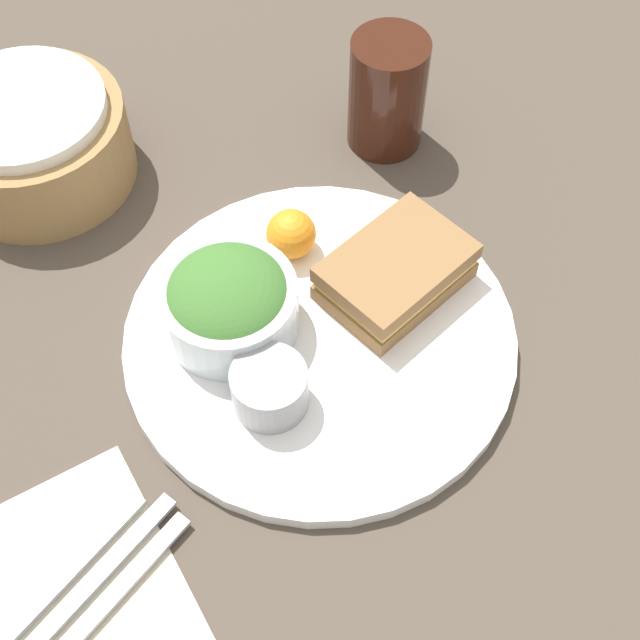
# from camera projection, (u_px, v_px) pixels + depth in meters

# --- Properties ---
(ground_plane) EXTENTS (4.00, 4.00, 0.00)m
(ground_plane) POSITION_uv_depth(u_px,v_px,m) (320.00, 343.00, 0.73)
(ground_plane) COLOR #4C4238
(plate) EXTENTS (0.32, 0.32, 0.01)m
(plate) POSITION_uv_depth(u_px,v_px,m) (320.00, 338.00, 0.72)
(plate) COLOR white
(plate) RESTS_ON ground_plane
(sandwich) EXTENTS (0.13, 0.11, 0.04)m
(sandwich) POSITION_uv_depth(u_px,v_px,m) (396.00, 272.00, 0.73)
(sandwich) COLOR olive
(sandwich) RESTS_ON plate
(salad_bowl) EXTENTS (0.11, 0.11, 0.06)m
(salad_bowl) POSITION_uv_depth(u_px,v_px,m) (229.00, 302.00, 0.70)
(salad_bowl) COLOR silver
(salad_bowl) RESTS_ON plate
(dressing_cup) EXTENTS (0.06, 0.06, 0.04)m
(dressing_cup) POSITION_uv_depth(u_px,v_px,m) (270.00, 388.00, 0.67)
(dressing_cup) COLOR #99999E
(dressing_cup) RESTS_ON plate
(orange_wedge) EXTENTS (0.04, 0.04, 0.04)m
(orange_wedge) POSITION_uv_depth(u_px,v_px,m) (291.00, 234.00, 0.75)
(orange_wedge) COLOR orange
(orange_wedge) RESTS_ON plate
(drink_glass) EXTENTS (0.07, 0.07, 0.11)m
(drink_glass) POSITION_uv_depth(u_px,v_px,m) (387.00, 93.00, 0.81)
(drink_glass) COLOR #38190F
(drink_glass) RESTS_ON ground_plane
(bread_basket) EXTENTS (0.17, 0.17, 0.09)m
(bread_basket) POSITION_uv_depth(u_px,v_px,m) (33.00, 141.00, 0.80)
(bread_basket) COLOR #997547
(bread_basket) RESTS_ON ground_plane
(napkin) EXTENTS (0.13, 0.19, 0.00)m
(napkin) POSITION_uv_depth(u_px,v_px,m) (81.00, 597.00, 0.61)
(napkin) COLOR beige
(napkin) RESTS_ON ground_plane
(fork) EXTENTS (0.16, 0.07, 0.01)m
(fork) POSITION_uv_depth(u_px,v_px,m) (98.00, 612.00, 0.60)
(fork) COLOR #B2B2B7
(fork) RESTS_ON napkin
(knife) EXTENTS (0.17, 0.08, 0.01)m
(knife) POSITION_uv_depth(u_px,v_px,m) (80.00, 595.00, 0.61)
(knife) COLOR #B2B2B7
(knife) RESTS_ON napkin
(spoon) EXTENTS (0.15, 0.07, 0.01)m
(spoon) POSITION_uv_depth(u_px,v_px,m) (62.00, 579.00, 0.61)
(spoon) COLOR #B2B2B7
(spoon) RESTS_ON napkin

